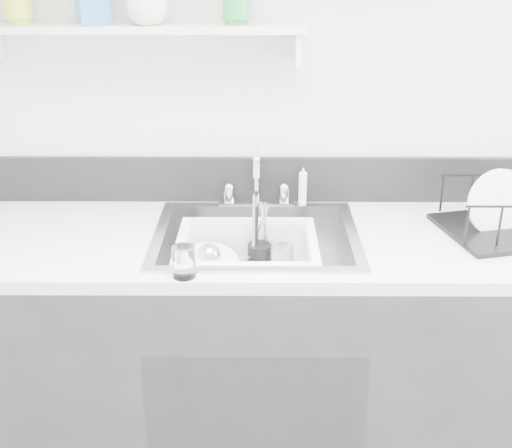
{
  "coord_description": "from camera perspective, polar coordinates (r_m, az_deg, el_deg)",
  "views": [
    {
      "loc": [
        0.01,
        -0.64,
        1.75
      ],
      "look_at": [
        0.0,
        1.14,
        0.98
      ],
      "focal_mm": 45.0,
      "sensor_mm": 36.0,
      "label": 1
    }
  ],
  "objects": [
    {
      "name": "wall_shelf",
      "position": [
        2.1,
        -9.95,
        16.57
      ],
      "size": [
        1.0,
        0.16,
        0.12
      ],
      "color": "silver",
      "rests_on": "room_shell"
    },
    {
      "name": "side_sprayer",
      "position": [
        2.22,
        4.17,
        3.35
      ],
      "size": [
        0.03,
        0.03,
        0.14
      ],
      "primitive_type": "cylinder",
      "color": "white",
      "rests_on": "counter_run"
    },
    {
      "name": "plate_stack",
      "position": [
        2.07,
        -3.83,
        -4.25
      ],
      "size": [
        0.23,
        0.23,
        0.09
      ],
      "rotation": [
        0.0,
        0.0,
        0.08
      ],
      "color": "white",
      "rests_on": "wash_tub"
    },
    {
      "name": "ladle",
      "position": [
        2.06,
        -2.27,
        -3.78
      ],
      "size": [
        0.33,
        0.23,
        0.09
      ],
      "primitive_type": null,
      "rotation": [
        0.0,
        0.0,
        -0.44
      ],
      "color": "silver",
      "rests_on": "wash_tub"
    },
    {
      "name": "backsplash",
      "position": [
        2.26,
        0.05,
        3.98
      ],
      "size": [
        3.2,
        0.02,
        0.16
      ],
      "primitive_type": "cube",
      "color": "black",
      "rests_on": "counter_run"
    },
    {
      "name": "sink",
      "position": [
        2.05,
        0.01,
        -3.29
      ],
      "size": [
        0.64,
        0.52,
        0.2
      ],
      "primitive_type": null,
      "color": "silver",
      "rests_on": "counter_run"
    },
    {
      "name": "wash_tub",
      "position": [
        2.02,
        -0.8,
        -3.54
      ],
      "size": [
        0.46,
        0.38,
        0.17
      ],
      "primitive_type": null,
      "rotation": [
        0.0,
        0.0,
        -0.06
      ],
      "color": "white",
      "rests_on": "sink"
    },
    {
      "name": "faucet",
      "position": [
        2.21,
        0.04,
        3.05
      ],
      "size": [
        0.26,
        0.18,
        0.23
      ],
      "color": "silver",
      "rests_on": "counter_run"
    },
    {
      "name": "bowl_small",
      "position": [
        2.03,
        2.53,
        -5.08
      ],
      "size": [
        0.1,
        0.1,
        0.03
      ],
      "primitive_type": "imported",
      "rotation": [
        0.0,
        0.0,
        -0.04
      ],
      "color": "white",
      "rests_on": "wash_tub"
    },
    {
      "name": "utensil_cup",
      "position": [
        2.09,
        0.3,
        -2.82
      ],
      "size": [
        0.08,
        0.08,
        0.26
      ],
      "rotation": [
        0.0,
        0.0,
        0.33
      ],
      "color": "black",
      "rests_on": "wash_tub"
    },
    {
      "name": "tumbler_counter",
      "position": [
        1.75,
        -6.43,
        -3.37
      ],
      "size": [
        0.08,
        0.08,
        0.09
      ],
      "primitive_type": "cylinder",
      "rotation": [
        0.0,
        0.0,
        0.3
      ],
      "color": "white",
      "rests_on": "counter_run"
    },
    {
      "name": "counter_run",
      "position": [
        2.24,
        0.01,
        -11.78
      ],
      "size": [
        3.2,
        0.62,
        0.92
      ],
      "color": "#27272B",
      "rests_on": "ground"
    },
    {
      "name": "tumbler_in_tub",
      "position": [
        2.07,
        2.34,
        -3.31
      ],
      "size": [
        0.09,
        0.09,
        0.1
      ],
      "primitive_type": "cylinder",
      "rotation": [
        0.0,
        0.0,
        0.33
      ],
      "color": "white",
      "rests_on": "wash_tub"
    }
  ]
}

